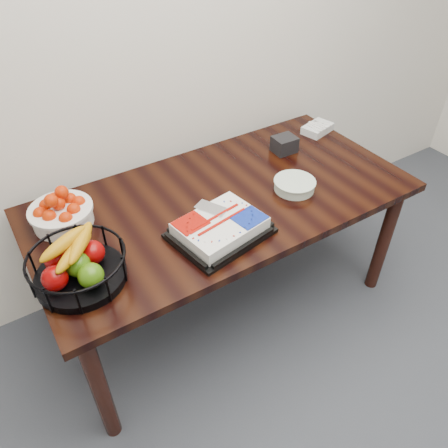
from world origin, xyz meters
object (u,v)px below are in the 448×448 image
cake_tray (220,228)px  tangerine_bowl (61,210)px  table (223,211)px  napkin_box (284,144)px  plate_stack (294,185)px  fruit_basket (78,265)px

cake_tray → tangerine_bowl: 0.69m
table → napkin_box: size_ratio=15.05×
tangerine_bowl → napkin_box: 1.19m
cake_tray → plate_stack: (0.48, 0.09, -0.01)m
tangerine_bowl → plate_stack: (1.01, -0.34, -0.05)m
cake_tray → napkin_box: (0.66, 0.40, 0.01)m
plate_stack → napkin_box: 0.36m
fruit_basket → plate_stack: (1.06, 0.03, -0.05)m
plate_stack → cake_tray: bearing=-169.3°
table → cake_tray: cake_tray is taller
tangerine_bowl → napkin_box: size_ratio=2.28×
cake_tray → tangerine_bowl: tangerine_bowl is taller
fruit_basket → napkin_box: (1.24, 0.33, -0.04)m
cake_tray → napkin_box: size_ratio=3.66×
fruit_basket → napkin_box: bearing=15.1°
cake_tray → plate_stack: 0.48m
fruit_basket → tangerine_bowl: bearing=83.3°
table → napkin_box: napkin_box is taller
cake_tray → napkin_box: 0.77m
plate_stack → napkin_box: size_ratio=1.68×
tangerine_bowl → fruit_basket: 0.37m
cake_tray → fruit_basket: fruit_basket is taller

